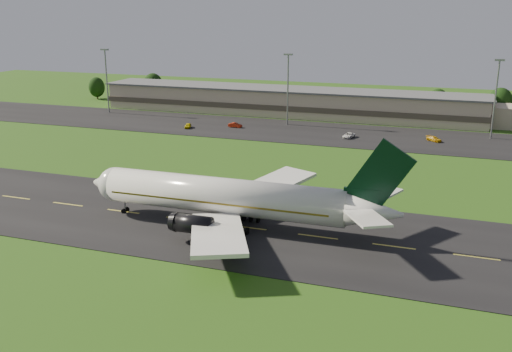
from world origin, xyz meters
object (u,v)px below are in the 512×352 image
(service_vehicle_b, at_px, (235,125))
(service_vehicle_c, at_px, (349,135))
(light_mast_west, at_px, (106,73))
(airliner, at_px, (229,197))
(light_mast_east, at_px, (496,89))
(light_mast_centre, at_px, (288,81))
(service_vehicle_a, at_px, (188,126))
(terminal, at_px, (306,103))
(service_vehicle_d, at_px, (434,139))

(service_vehicle_b, distance_m, service_vehicle_c, 32.97)
(light_mast_west, height_order, service_vehicle_c, light_mast_west)
(airliner, height_order, light_mast_east, light_mast_east)
(light_mast_centre, relative_size, service_vehicle_a, 5.33)
(service_vehicle_c, bearing_deg, terminal, 136.92)
(airliner, height_order, terminal, airliner)
(service_vehicle_a, bearing_deg, airliner, -76.02)
(service_vehicle_a, distance_m, service_vehicle_d, 66.54)
(service_vehicle_d, bearing_deg, light_mast_centre, 119.15)
(service_vehicle_c, xyz_separation_m, service_vehicle_d, (21.16, 2.92, -0.01))
(airliner, bearing_deg, light_mast_centre, 99.11)
(light_mast_west, distance_m, service_vehicle_d, 102.33)
(service_vehicle_b, distance_m, service_vehicle_d, 54.02)
(airliner, distance_m, light_mast_west, 109.18)
(light_mast_east, distance_m, service_vehicle_c, 38.70)
(service_vehicle_a, bearing_deg, service_vehicle_b, 6.23)
(light_mast_east, bearing_deg, airliner, -117.21)
(light_mast_west, distance_m, light_mast_centre, 60.00)
(service_vehicle_a, distance_m, service_vehicle_c, 45.22)
(service_vehicle_b, bearing_deg, light_mast_east, -80.04)
(light_mast_centre, distance_m, service_vehicle_c, 26.11)
(airliner, height_order, service_vehicle_b, airliner)
(terminal, bearing_deg, service_vehicle_a, -131.24)
(service_vehicle_d, bearing_deg, airliner, -159.98)
(light_mast_east, xyz_separation_m, service_vehicle_d, (-13.75, -8.67, -12.02))
(service_vehicle_a, relative_size, service_vehicle_c, 0.84)
(airliner, relative_size, service_vehicle_a, 13.41)
(light_mast_centre, bearing_deg, service_vehicle_a, -150.79)
(light_mast_west, bearing_deg, service_vehicle_d, -4.89)
(terminal, relative_size, service_vehicle_b, 36.30)
(light_mast_east, bearing_deg, service_vehicle_b, -172.56)
(terminal, relative_size, light_mast_west, 7.13)
(airliner, xyz_separation_m, service_vehicle_a, (-38.94, 65.97, -3.91))
(terminal, bearing_deg, light_mast_east, -16.80)
(service_vehicle_a, height_order, service_vehicle_c, service_vehicle_a)
(terminal, bearing_deg, light_mast_west, -165.24)
(light_mast_east, height_order, service_vehicle_d, light_mast_east)
(light_mast_west, height_order, service_vehicle_b, light_mast_west)
(service_vehicle_a, xyz_separation_m, service_vehicle_b, (12.30, 5.17, 0.01))
(service_vehicle_b, xyz_separation_m, service_vehicle_d, (54.02, 0.18, -0.04))
(terminal, height_order, light_mast_west, light_mast_west)
(light_mast_centre, height_order, service_vehicle_a, light_mast_centre)
(airliner, bearing_deg, light_mast_east, 62.06)
(service_vehicle_c, bearing_deg, service_vehicle_d, 20.86)
(light_mast_centre, distance_m, service_vehicle_d, 43.83)
(service_vehicle_c, relative_size, service_vehicle_d, 1.06)
(airliner, xyz_separation_m, service_vehicle_b, (-26.64, 71.14, -3.90))
(terminal, distance_m, light_mast_west, 64.10)
(airliner, xyz_separation_m, light_mast_east, (41.13, 79.99, 8.08))
(terminal, distance_m, service_vehicle_b, 28.94)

